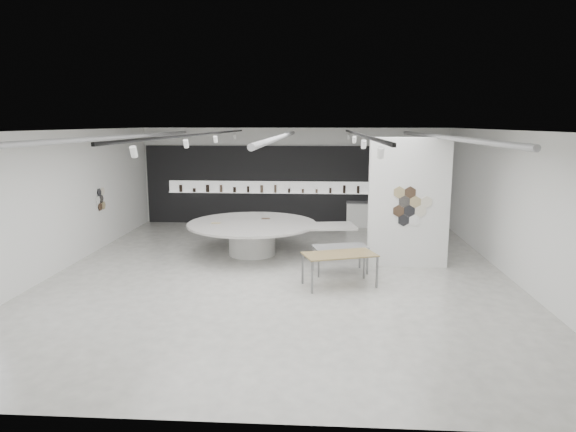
# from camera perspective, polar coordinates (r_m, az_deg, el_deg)

# --- Properties ---
(room) EXTENTS (12.02, 14.02, 3.82)m
(room) POSITION_cam_1_polar(r_m,az_deg,el_deg) (13.43, -1.29, 2.12)
(room) COLOR beige
(room) RESTS_ON ground
(back_wall_display) EXTENTS (11.80, 0.27, 3.10)m
(back_wall_display) POSITION_cam_1_polar(r_m,az_deg,el_deg) (20.36, 0.44, 3.41)
(back_wall_display) COLOR black
(back_wall_display) RESTS_ON ground
(partition_column) EXTENTS (2.20, 0.38, 3.60)m
(partition_column) POSITION_cam_1_polar(r_m,az_deg,el_deg) (14.61, 13.25, 1.43)
(partition_column) COLOR white
(partition_column) RESTS_ON ground
(display_island) EXTENTS (5.38, 4.42, 1.01)m
(display_island) POSITION_cam_1_polar(r_m,az_deg,el_deg) (15.69, -3.71, -1.98)
(display_island) COLOR white
(display_island) RESTS_ON ground
(sample_table_wood) EXTENTS (1.94, 1.39, 0.82)m
(sample_table_wood) POSITION_cam_1_polar(r_m,az_deg,el_deg) (12.70, 5.75, -4.46)
(sample_table_wood) COLOR olive
(sample_table_wood) RESTS_ON ground
(sample_table_stone) EXTENTS (1.55, 1.04, 0.73)m
(sample_table_stone) POSITION_cam_1_polar(r_m,az_deg,el_deg) (13.85, 5.81, -3.61)
(sample_table_stone) COLOR gray
(sample_table_stone) RESTS_ON ground
(kitchen_counter) EXTENTS (1.73, 0.76, 1.33)m
(kitchen_counter) POSITION_cam_1_polar(r_m,az_deg,el_deg) (20.16, 8.88, 0.17)
(kitchen_counter) COLOR white
(kitchen_counter) RESTS_ON ground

